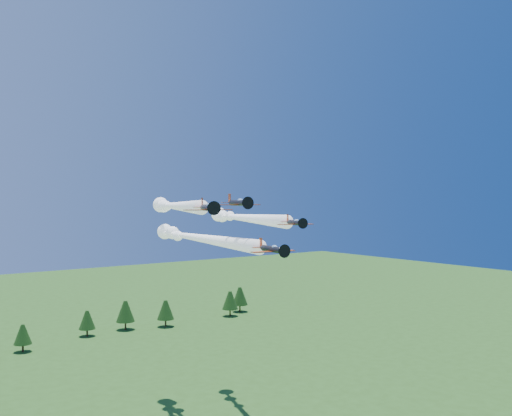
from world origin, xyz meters
TOP-DOWN VIEW (x-y plane):
  - plane_lead at (4.23, 24.30)m, footprint 13.50×58.33m
  - plane_left at (1.99, 29.73)m, footprint 20.96×52.66m
  - plane_right at (16.97, 26.05)m, footprint 19.43×52.63m
  - plane_slot at (1.75, 5.10)m, footprint 8.10×8.87m
  - treeline at (1.70, 111.93)m, footprint 166.35×19.54m

SIDE VIEW (x-z plane):
  - treeline at x=1.70m, z-range 0.44..12.29m
  - plane_lead at x=4.23m, z-range 37.02..40.72m
  - plane_right at x=16.97m, z-range 40.94..44.64m
  - plane_left at x=1.99m, z-range 43.64..47.34m
  - plane_slot at x=1.75m, z-range 44.84..47.67m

